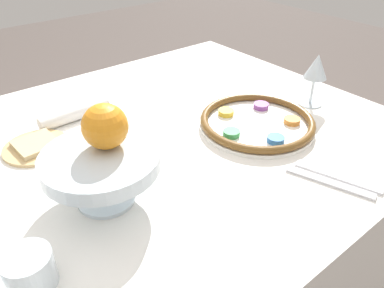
% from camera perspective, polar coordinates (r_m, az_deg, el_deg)
% --- Properties ---
extents(dining_table, '(1.33, 1.01, 0.71)m').
position_cam_1_polar(dining_table, '(1.17, -6.27, -14.80)').
color(dining_table, white).
rests_on(dining_table, ground_plane).
extents(seder_plate, '(0.30, 0.30, 0.03)m').
position_cam_1_polar(seder_plate, '(1.00, 9.87, 3.30)').
color(seder_plate, white).
rests_on(seder_plate, dining_table).
extents(wine_glass, '(0.07, 0.07, 0.15)m').
position_cam_1_polar(wine_glass, '(1.13, 18.42, 10.79)').
color(wine_glass, silver).
rests_on(wine_glass, dining_table).
extents(fruit_stand, '(0.23, 0.23, 0.11)m').
position_cam_1_polar(fruit_stand, '(0.73, -13.68, -2.98)').
color(fruit_stand, silver).
rests_on(fruit_stand, dining_table).
extents(orange_fruit, '(0.09, 0.09, 0.09)m').
position_cam_1_polar(orange_fruit, '(0.71, -13.12, 2.64)').
color(orange_fruit, orange).
rests_on(orange_fruit, fruit_stand).
extents(bread_plate, '(0.16, 0.16, 0.02)m').
position_cam_1_polar(bread_plate, '(0.98, -22.60, -0.30)').
color(bread_plate, tan).
rests_on(bread_plate, dining_table).
extents(napkin_roll, '(0.20, 0.04, 0.04)m').
position_cam_1_polar(napkin_roll, '(1.07, -17.42, 4.44)').
color(napkin_roll, white).
rests_on(napkin_roll, dining_table).
extents(cup_mid, '(0.08, 0.08, 0.06)m').
position_cam_1_polar(cup_mid, '(0.65, -23.53, -17.22)').
color(cup_mid, silver).
rests_on(cup_mid, dining_table).
extents(fork_left, '(0.08, 0.18, 0.01)m').
position_cam_1_polar(fork_left, '(0.87, 21.31, -4.71)').
color(fork_left, silver).
rests_on(fork_left, dining_table).
extents(fork_right, '(0.08, 0.18, 0.01)m').
position_cam_1_polar(fork_right, '(0.85, 20.23, -5.52)').
color(fork_right, silver).
rests_on(fork_right, dining_table).
extents(spoon, '(0.17, 0.07, 0.01)m').
position_cam_1_polar(spoon, '(1.11, -18.32, 4.36)').
color(spoon, silver).
rests_on(spoon, dining_table).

